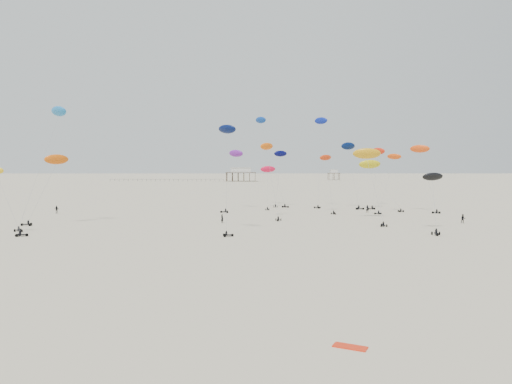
{
  "coord_description": "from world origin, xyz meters",
  "views": [
    {
      "loc": [
        -0.19,
        -0.21,
        11.9
      ],
      "look_at": [
        0.0,
        88.0,
        7.0
      ],
      "focal_mm": 35.0,
      "sensor_mm": 36.0,
      "label": 1
    }
  ],
  "objects_px": {
    "pavilion_main": "(241,175)",
    "rig_9": "(423,161)",
    "pavilion_small": "(334,175)",
    "rig_4": "(267,141)",
    "spectator_0": "(222,223)",
    "rig_0": "(270,166)"
  },
  "relations": [
    {
      "from": "pavilion_main",
      "to": "rig_9",
      "type": "bearing_deg",
      "value": -77.23
    },
    {
      "from": "pavilion_small",
      "to": "rig_4",
      "type": "xyz_separation_m",
      "value": [
        -56.91,
        -240.5,
        15.01
      ]
    },
    {
      "from": "pavilion_main",
      "to": "spectator_0",
      "type": "distance_m",
      "value": 249.59
    },
    {
      "from": "pavilion_main",
      "to": "pavilion_small",
      "type": "relative_size",
      "value": 2.33
    },
    {
      "from": "rig_0",
      "to": "rig_9",
      "type": "height_order",
      "value": "rig_9"
    },
    {
      "from": "rig_0",
      "to": "rig_9",
      "type": "distance_m",
      "value": 41.14
    },
    {
      "from": "rig_4",
      "to": "spectator_0",
      "type": "bearing_deg",
      "value": 24.23
    },
    {
      "from": "rig_0",
      "to": "rig_4",
      "type": "xyz_separation_m",
      "value": [
        0.04,
        31.19,
        7.06
      ]
    },
    {
      "from": "pavilion_main",
      "to": "spectator_0",
      "type": "xyz_separation_m",
      "value": [
        3.15,
        -249.54,
        -4.22
      ]
    },
    {
      "from": "spectator_0",
      "to": "rig_4",
      "type": "bearing_deg",
      "value": -60.46
    },
    {
      "from": "spectator_0",
      "to": "pavilion_small",
      "type": "bearing_deg",
      "value": -59.62
    },
    {
      "from": "rig_0",
      "to": "rig_9",
      "type": "relative_size",
      "value": 0.99
    },
    {
      "from": "pavilion_small",
      "to": "rig_0",
      "type": "height_order",
      "value": "rig_0"
    },
    {
      "from": "pavilion_small",
      "to": "rig_9",
      "type": "distance_m",
      "value": 257.7
    },
    {
      "from": "pavilion_main",
      "to": "pavilion_small",
      "type": "height_order",
      "value": "pavilion_main"
    },
    {
      "from": "rig_0",
      "to": "spectator_0",
      "type": "distance_m",
      "value": 17.04
    },
    {
      "from": "spectator_0",
      "to": "pavilion_main",
      "type": "bearing_deg",
      "value": -45.45
    },
    {
      "from": "rig_0",
      "to": "rig_9",
      "type": "bearing_deg",
      "value": -149.89
    },
    {
      "from": "pavilion_main",
      "to": "rig_0",
      "type": "height_order",
      "value": "rig_0"
    },
    {
      "from": "rig_9",
      "to": "pavilion_main",
      "type": "bearing_deg",
      "value": -2.75
    },
    {
      "from": "rig_0",
      "to": "rig_4",
      "type": "height_order",
      "value": "rig_4"
    },
    {
      "from": "rig_4",
      "to": "pavilion_small",
      "type": "bearing_deg",
      "value": -154.79
    }
  ]
}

